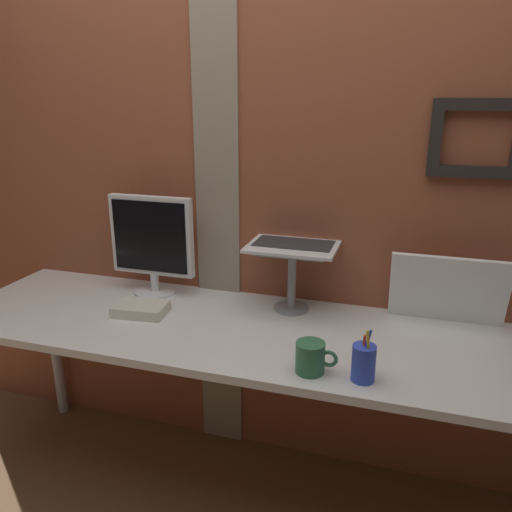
{
  "coord_description": "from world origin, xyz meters",
  "views": [
    {
      "loc": [
        0.62,
        -1.6,
        1.59
      ],
      "look_at": [
        0.09,
        0.11,
        1.02
      ],
      "focal_mm": 35.45,
      "sensor_mm": 36.0,
      "label": 1
    }
  ],
  "objects": [
    {
      "name": "pen_cup",
      "position": [
        0.53,
        -0.22,
        0.83
      ],
      "size": [
        0.07,
        0.07,
        0.18
      ],
      "color": "blue",
      "rests_on": "desk"
    },
    {
      "name": "monitor",
      "position": [
        -0.4,
        0.23,
        1.0
      ],
      "size": [
        0.37,
        0.18,
        0.43
      ],
      "color": "white",
      "rests_on": "desk"
    },
    {
      "name": "whiteboard_panel",
      "position": [
        0.78,
        0.27,
        0.9
      ],
      "size": [
        0.42,
        0.1,
        0.28
      ],
      "primitive_type": "cube",
      "rotation": [
        0.3,
        0.0,
        0.0
      ],
      "color": "white",
      "rests_on": "desk"
    },
    {
      "name": "laptop",
      "position": [
        0.2,
        0.31,
        1.09
      ],
      "size": [
        0.34,
        0.32,
        0.24
      ],
      "color": "white",
      "rests_on": "laptop_stand"
    },
    {
      "name": "ground_plane",
      "position": [
        0.0,
        0.0,
        0.0
      ],
      "size": [
        6.0,
        6.0,
        0.0
      ],
      "primitive_type": "plane",
      "color": "brown"
    },
    {
      "name": "desk",
      "position": [
        0.09,
        0.01,
        0.7
      ],
      "size": [
        2.36,
        0.67,
        0.77
      ],
      "color": "white",
      "rests_on": "ground_plane"
    },
    {
      "name": "brick_wall_back",
      "position": [
        0.0,
        0.41,
        1.2
      ],
      "size": [
        3.36,
        0.16,
        2.39
      ],
      "color": "brown",
      "rests_on": "ground_plane"
    },
    {
      "name": "paper_clutter_stack",
      "position": [
        -0.35,
        0.01,
        0.79
      ],
      "size": [
        0.21,
        0.16,
        0.04
      ],
      "primitive_type": "cube",
      "rotation": [
        0.0,
        0.0,
        0.1
      ],
      "color": "silver",
      "rests_on": "desk"
    },
    {
      "name": "coffee_mug",
      "position": [
        0.37,
        -0.22,
        0.82
      ],
      "size": [
        0.13,
        0.09,
        0.1
      ],
      "color": "#33724C",
      "rests_on": "desk"
    },
    {
      "name": "laptop_stand",
      "position": [
        0.2,
        0.23,
        0.94
      ],
      "size": [
        0.28,
        0.22,
        0.26
      ],
      "color": "gray",
      "rests_on": "desk"
    }
  ]
}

